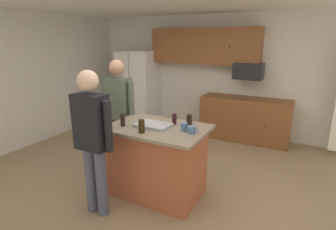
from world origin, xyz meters
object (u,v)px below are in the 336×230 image
Objects in this scene: microwave_over_range at (249,71)px; mug_blue_stoneware at (184,127)px; tumbler_amber at (174,119)px; serving_tray at (153,125)px; person_guest_by_door at (92,135)px; refrigerator at (138,88)px; glass_short_whisky at (142,126)px; kitchen_island at (158,160)px; person_host_foreground at (119,108)px; glass_stout_tall at (189,120)px; glass_dark_ale at (123,120)px; mug_ceramic_white at (192,130)px.

microwave_over_range reaches higher than mug_blue_stoneware.
serving_tray is at bearing -129.66° from tumbler_amber.
serving_tray is (0.40, 0.68, -0.02)m from person_guest_by_door.
glass_short_whisky is (1.96, -2.83, 0.14)m from refrigerator.
mug_blue_stoneware reaches higher than kitchen_island.
refrigerator reaches higher than tumbler_amber.
glass_short_whisky is (-0.20, -0.49, 0.01)m from tumbler_amber.
refrigerator reaches higher than kitchen_island.
refrigerator is 2.47m from person_host_foreground.
person_guest_by_door is (-1.03, -3.37, -0.44)m from microwave_over_range.
glass_stout_tall is at bearing 38.16° from kitchen_island.
glass_stout_tall is at bearing -6.66° from person_guest_by_door.
glass_dark_ale is (-0.41, -0.18, 0.56)m from kitchen_island.
person_host_foreground is 12.50× the size of tumbler_amber.
glass_stout_tall is 0.32× the size of serving_tray.
person_host_foreground is at bearing 172.16° from tumbler_amber.
person_host_foreground is at bearing 156.25° from serving_tray.
tumbler_amber is at bearing 13.54° from person_host_foreground.
person_host_foreground is 4.02× the size of serving_tray.
glass_dark_ale is 0.87m from glass_stout_tall.
microwave_over_range is 1.27× the size of serving_tray.
glass_dark_ale reaches higher than glass_short_whisky.
microwave_over_range is 0.32× the size of person_host_foreground.
serving_tray is at bearing -103.32° from microwave_over_range.
glass_stout_tall reaches higher than mug_blue_stoneware.
kitchen_island is 0.50m from serving_tray.
mug_ceramic_white is (0.12, -0.04, -0.01)m from mug_blue_stoneware.
person_host_foreground is 1.05m from glass_short_whisky.
microwave_over_range is 3.41× the size of glass_short_whisky.
refrigerator is 3.59m from mug_ceramic_white.
tumbler_amber is 0.86× the size of glass_short_whisky.
mug_ceramic_white reaches higher than kitchen_island.
glass_stout_tall is (1.23, -0.09, 0.01)m from person_host_foreground.
person_host_foreground reaches higher than person_guest_by_door.
kitchen_island is 9.70× the size of mug_ceramic_white.
kitchen_island is 7.61× the size of glass_dark_ale.
glass_stout_tall is (0.34, 0.26, 0.55)m from kitchen_island.
mug_blue_stoneware is at bearing 35.70° from glass_short_whisky.
mug_ceramic_white is 0.30× the size of serving_tray.
tumbler_amber is at bearing 54.95° from kitchen_island.
tumbler_amber is 0.32× the size of serving_tray.
refrigerator is at bearing 135.78° from glass_stout_tall.
refrigerator is at bearing 124.67° from glass_short_whisky.
mug_blue_stoneware is at bearing -94.74° from microwave_over_range.
refrigerator is 12.99× the size of glass_stout_tall.
tumbler_amber is at bearing -163.24° from glass_stout_tall.
glass_short_whisky is at bearing -100.62° from kitchen_island.
person_guest_by_door is 10.32× the size of glass_dark_ale.
tumbler_amber is (2.15, -2.34, 0.13)m from refrigerator.
serving_tray reaches higher than kitchen_island.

